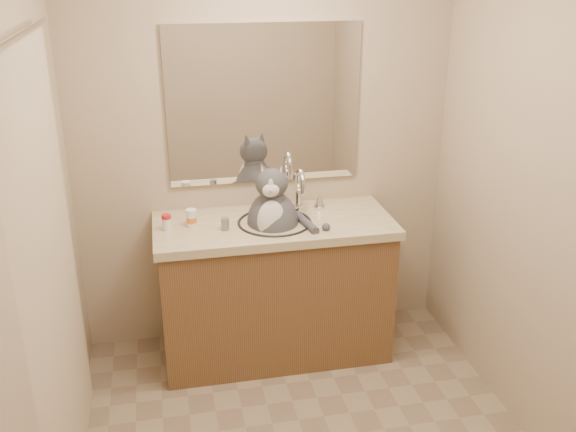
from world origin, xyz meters
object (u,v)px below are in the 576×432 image
at_px(pill_bottle_redcap, 167,222).
at_px(pill_bottle_orange, 191,218).
at_px(grey_canister, 225,224).
at_px(cat, 273,219).

xyz_separation_m(pill_bottle_redcap, pill_bottle_orange, (0.13, 0.03, 0.00)).
relative_size(pill_bottle_redcap, pill_bottle_orange, 0.89).
distance_m(pill_bottle_redcap, grey_canister, 0.31).
height_order(pill_bottle_orange, grey_canister, pill_bottle_orange).
bearing_deg(cat, grey_canister, -158.16).
relative_size(cat, pill_bottle_orange, 5.80).
height_order(cat, pill_bottle_redcap, cat).
height_order(cat, grey_canister, cat).
bearing_deg(pill_bottle_orange, grey_canister, -26.36).
bearing_deg(pill_bottle_orange, cat, -6.37).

